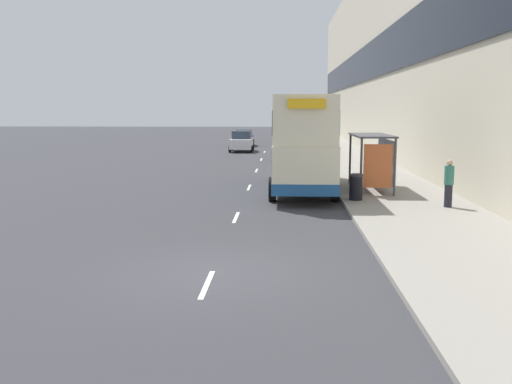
% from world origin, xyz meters
% --- Properties ---
extents(ground_plane, '(220.00, 220.00, 0.00)m').
position_xyz_m(ground_plane, '(0.00, 0.00, 0.00)').
color(ground_plane, '#38383D').
extents(pavement, '(5.00, 93.00, 0.14)m').
position_xyz_m(pavement, '(6.50, 38.50, 0.07)').
color(pavement, gray).
rests_on(pavement, ground_plane).
extents(terrace_facade, '(3.10, 93.00, 17.40)m').
position_xyz_m(terrace_facade, '(10.49, 38.50, 8.69)').
color(terrace_facade, beige).
rests_on(terrace_facade, ground_plane).
extents(lane_mark_0, '(0.12, 2.00, 0.01)m').
position_xyz_m(lane_mark_0, '(0.00, -0.90, 0.01)').
color(lane_mark_0, silver).
rests_on(lane_mark_0, ground_plane).
extents(lane_mark_1, '(0.12, 2.00, 0.01)m').
position_xyz_m(lane_mark_1, '(0.00, 6.78, 0.01)').
color(lane_mark_1, silver).
rests_on(lane_mark_1, ground_plane).
extents(lane_mark_2, '(0.12, 2.00, 0.01)m').
position_xyz_m(lane_mark_2, '(0.00, 14.46, 0.01)').
color(lane_mark_2, silver).
rests_on(lane_mark_2, ground_plane).
extents(lane_mark_3, '(0.12, 2.00, 0.01)m').
position_xyz_m(lane_mark_3, '(0.00, 22.15, 0.01)').
color(lane_mark_3, silver).
rests_on(lane_mark_3, ground_plane).
extents(lane_mark_4, '(0.12, 2.00, 0.01)m').
position_xyz_m(lane_mark_4, '(0.00, 29.83, 0.01)').
color(lane_mark_4, silver).
rests_on(lane_mark_4, ground_plane).
extents(lane_mark_5, '(0.12, 2.00, 0.01)m').
position_xyz_m(lane_mark_5, '(0.00, 37.52, 0.01)').
color(lane_mark_5, silver).
rests_on(lane_mark_5, ground_plane).
extents(bus_shelter, '(1.60, 4.20, 2.48)m').
position_xyz_m(bus_shelter, '(5.77, 12.88, 1.88)').
color(bus_shelter, '#4C4C51').
rests_on(bus_shelter, ground_plane).
extents(double_decker_bus_near, '(2.85, 10.17, 4.30)m').
position_xyz_m(double_decker_bus_near, '(2.47, 13.57, 2.28)').
color(double_decker_bus_near, beige).
rests_on(double_decker_bus_near, ground_plane).
extents(car_0, '(1.95, 3.86, 1.66)m').
position_xyz_m(car_0, '(2.41, 53.51, 0.83)').
color(car_0, maroon).
rests_on(car_0, ground_plane).
extents(car_1, '(1.96, 4.30, 1.70)m').
position_xyz_m(car_1, '(-2.39, 45.86, 0.85)').
color(car_1, navy).
rests_on(car_1, ground_plane).
extents(car_2, '(2.07, 3.93, 1.84)m').
position_xyz_m(car_2, '(-2.05, 37.95, 0.90)').
color(car_2, silver).
rests_on(car_2, ground_plane).
extents(car_3, '(2.00, 4.35, 1.83)m').
position_xyz_m(car_3, '(1.93, 29.37, 0.90)').
color(car_3, silver).
rests_on(car_3, ground_plane).
extents(pedestrian_at_shelter, '(0.32, 0.32, 1.63)m').
position_xyz_m(pedestrian_at_shelter, '(6.00, 15.78, 0.98)').
color(pedestrian_at_shelter, '#23232D').
rests_on(pedestrian_at_shelter, ground_plane).
extents(pedestrian_1, '(0.35, 0.35, 1.77)m').
position_xyz_m(pedestrian_1, '(7.76, 8.51, 1.05)').
color(pedestrian_1, '#23232D').
rests_on(pedestrian_1, ground_plane).
extents(litter_bin, '(0.55, 0.55, 1.05)m').
position_xyz_m(litter_bin, '(4.55, 10.04, 0.67)').
color(litter_bin, black).
rests_on(litter_bin, ground_plane).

